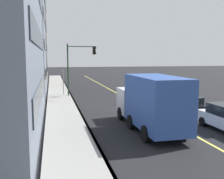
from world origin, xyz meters
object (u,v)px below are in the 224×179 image
traffic_light_mast (78,61)px  street_sign_post (63,80)px  car_silver (138,86)px  car_black (186,104)px  car_red (152,93)px  pedestrian_with_backpack (125,95)px  truck_blue (151,102)px

traffic_light_mast → street_sign_post: size_ratio=1.95×
car_silver → car_black: 12.79m
car_red → pedestrian_with_backpack: size_ratio=2.72×
truck_blue → pedestrian_with_backpack: truck_blue is taller
car_silver → street_sign_post: (-0.49, 9.50, 1.02)m
car_red → traffic_light_mast: traffic_light_mast is taller
car_silver → traffic_light_mast: size_ratio=0.78×
traffic_light_mast → car_silver: bearing=-77.7°
car_black → truck_blue: bearing=131.1°
car_black → traffic_light_mast: 13.80m
car_black → pedestrian_with_backpack: 6.36m
pedestrian_with_backpack → car_black: bearing=-145.1°
car_silver → traffic_light_mast: traffic_light_mast is taller
car_silver → car_black: bearing=178.8°
car_silver → car_red: 6.26m
truck_blue → pedestrian_with_backpack: (9.29, -1.04, -0.87)m
traffic_light_mast → car_red: bearing=-122.2°
car_red → truck_blue: truck_blue is taller
truck_blue → street_sign_post: 16.99m
car_silver → street_sign_post: street_sign_post is taller
pedestrian_with_backpack → street_sign_post: street_sign_post is taller
car_red → pedestrian_with_backpack: 3.58m
pedestrian_with_backpack → car_silver: bearing=-27.3°
car_red → traffic_light_mast: size_ratio=0.71×
car_silver → truck_blue: (-16.86, 4.95, 0.98)m
pedestrian_with_backpack → traffic_light_mast: (5.87, 3.88, 3.16)m
truck_blue → traffic_light_mast: size_ratio=1.26×
car_silver → traffic_light_mast: (-1.70, 7.79, 3.28)m
car_silver → car_black: size_ratio=1.10×
truck_blue → traffic_light_mast: bearing=10.6°
truck_blue → car_silver: bearing=-16.4°
car_black → traffic_light_mast: size_ratio=0.71×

